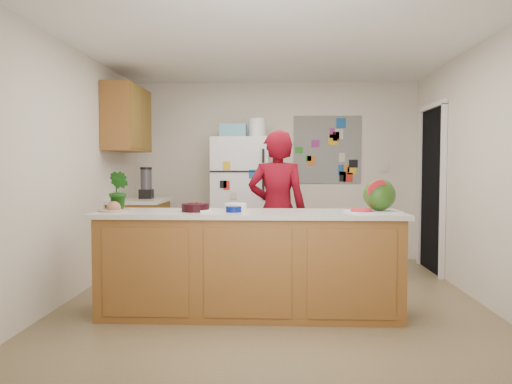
{
  "coord_description": "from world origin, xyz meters",
  "views": [
    {
      "loc": [
        0.04,
        -4.86,
        1.32
      ],
      "look_at": [
        -0.17,
        0.2,
        1.06
      ],
      "focal_mm": 35.0,
      "sensor_mm": 36.0,
      "label": 1
    }
  ],
  "objects_px": {
    "refrigerator": "(241,201)",
    "person": "(277,211)",
    "cherry_bowl": "(195,208)",
    "watermelon": "(379,195)"
  },
  "relations": [
    {
      "from": "refrigerator",
      "to": "person",
      "type": "bearing_deg",
      "value": -72.2
    },
    {
      "from": "cherry_bowl",
      "to": "refrigerator",
      "type": "bearing_deg",
      "value": 84.63
    },
    {
      "from": "cherry_bowl",
      "to": "watermelon",
      "type": "bearing_deg",
      "value": 0.89
    },
    {
      "from": "person",
      "to": "watermelon",
      "type": "xyz_separation_m",
      "value": [
        0.89,
        -0.84,
        0.23
      ]
    },
    {
      "from": "refrigerator",
      "to": "person",
      "type": "distance_m",
      "value": 1.62
    },
    {
      "from": "person",
      "to": "watermelon",
      "type": "relative_size",
      "value": 6.13
    },
    {
      "from": "person",
      "to": "refrigerator",
      "type": "bearing_deg",
      "value": -67.95
    },
    {
      "from": "refrigerator",
      "to": "watermelon",
      "type": "distance_m",
      "value": 2.76
    },
    {
      "from": "person",
      "to": "watermelon",
      "type": "bearing_deg",
      "value": 140.83
    },
    {
      "from": "watermelon",
      "to": "cherry_bowl",
      "type": "bearing_deg",
      "value": -179.11
    }
  ]
}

